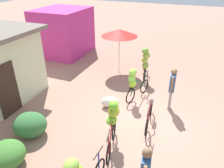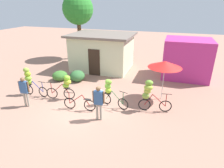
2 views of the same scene
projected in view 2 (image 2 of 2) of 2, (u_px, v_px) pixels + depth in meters
ground_plane at (86, 108)px, 9.99m from camera, size 60.00×60.00×0.00m
building_low at (102, 51)px, 15.56m from camera, size 4.97×3.97×2.87m
shop_pink at (186, 58)px, 13.80m from camera, size 3.20×2.80×2.79m
tree_behind_building at (78, 10)px, 17.31m from camera, size 2.80×2.80×6.00m
hedge_bush_front_left at (60, 76)px, 13.54m from camera, size 1.06×1.08×0.68m
hedge_bush_front_right at (77, 76)px, 13.36m from camera, size 1.02×1.12×0.76m
market_umbrella at (165, 64)px, 10.21m from camera, size 1.83×1.83×2.25m
bicycle_leftmost at (30, 80)px, 11.13m from camera, size 1.70×0.43×1.67m
bicycle_near_pile at (65, 85)px, 10.67m from camera, size 1.64×0.50×1.45m
bicycle_center_loaded at (80, 104)px, 9.75m from camera, size 1.72×0.23×0.94m
bicycle_by_shop at (110, 91)px, 10.02m from camera, size 1.65×0.60×1.47m
bicycle_rightmost at (149, 93)px, 9.44m from camera, size 1.66×0.47×1.66m
produce_sack at (101, 94)px, 11.13m from camera, size 0.64×0.81×0.44m
person_vendor at (99, 100)px, 8.66m from camera, size 0.58×0.23×1.72m
person_bystander at (24, 89)px, 9.84m from camera, size 0.57×0.26×1.65m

